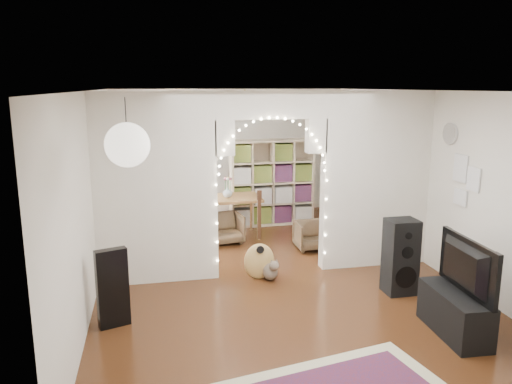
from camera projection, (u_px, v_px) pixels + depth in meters
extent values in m
plane|color=black|center=(270.00, 271.00, 7.58)|extent=(7.50, 7.50, 0.00)
cube|color=white|center=(271.00, 90.00, 7.02)|extent=(5.00, 7.50, 0.02)
cube|color=silver|center=(230.00, 152.00, 10.89)|extent=(5.00, 0.02, 2.70)
cube|color=silver|center=(389.00, 280.00, 3.71)|extent=(5.00, 0.02, 2.70)
cube|color=silver|center=(93.00, 192.00, 6.79)|extent=(0.02, 7.50, 2.70)
cube|color=silver|center=(426.00, 178.00, 7.81)|extent=(0.02, 7.50, 2.70)
cube|color=silver|center=(156.00, 189.00, 6.97)|extent=(1.70, 0.20, 2.70)
cube|color=silver|center=(375.00, 180.00, 7.64)|extent=(1.70, 0.20, 2.70)
cube|color=silver|center=(271.00, 105.00, 7.06)|extent=(1.60, 0.20, 0.40)
cube|color=white|center=(105.00, 162.00, 8.49)|extent=(0.04, 1.20, 1.40)
cylinder|color=white|center=(451.00, 134.00, 7.07)|extent=(0.03, 0.31, 0.31)
sphere|color=white|center=(127.00, 145.00, 4.43)|extent=(0.40, 0.40, 0.40)
cube|color=black|center=(113.00, 288.00, 5.77)|extent=(0.38, 0.23, 0.94)
ellipsoid|color=tan|center=(259.00, 248.00, 7.20)|extent=(0.45, 0.18, 0.54)
cube|color=black|center=(259.00, 218.00, 7.11)|extent=(0.05, 0.04, 0.62)
cube|color=black|center=(259.00, 195.00, 7.04)|extent=(0.07, 0.04, 0.13)
ellipsoid|color=brown|center=(270.00, 271.00, 7.26)|extent=(0.29, 0.39, 0.25)
sphere|color=brown|center=(274.00, 266.00, 7.10)|extent=(0.17, 0.17, 0.15)
cone|color=brown|center=(272.00, 261.00, 7.08)|extent=(0.05, 0.05, 0.05)
cone|color=brown|center=(277.00, 261.00, 7.09)|extent=(0.05, 0.05, 0.05)
cylinder|color=brown|center=(264.00, 272.00, 7.45)|extent=(0.08, 0.24, 0.08)
cube|color=black|center=(400.00, 257.00, 6.71)|extent=(0.40, 0.35, 1.03)
cylinder|color=black|center=(406.00, 277.00, 6.59)|extent=(0.30, 0.02, 0.30)
cylinder|color=black|center=(408.00, 253.00, 6.52)|extent=(0.16, 0.02, 0.16)
cylinder|color=black|center=(409.00, 236.00, 6.47)|extent=(0.09, 0.02, 0.09)
cube|color=black|center=(455.00, 313.00, 5.63)|extent=(0.45, 1.02, 0.50)
imported|color=black|center=(459.00, 266.00, 5.51)|extent=(0.20, 1.08, 0.62)
cube|color=beige|center=(272.00, 182.00, 10.05)|extent=(1.70, 0.49, 1.72)
cube|color=brown|center=(228.00, 198.00, 9.19)|extent=(1.22, 0.83, 0.05)
cylinder|color=brown|center=(202.00, 225.00, 8.85)|extent=(0.05, 0.05, 0.70)
cylinder|color=brown|center=(259.00, 221.00, 9.09)|extent=(0.05, 0.05, 0.70)
cylinder|color=brown|center=(198.00, 216.00, 9.46)|extent=(0.05, 0.05, 0.70)
cylinder|color=brown|center=(251.00, 212.00, 9.70)|extent=(0.05, 0.05, 0.70)
imported|color=white|center=(227.00, 192.00, 9.17)|extent=(0.19, 0.19, 0.19)
imported|color=brown|center=(225.00, 228.00, 8.91)|extent=(0.66, 0.67, 0.54)
imported|color=brown|center=(311.00, 235.00, 8.58)|extent=(0.52, 0.54, 0.49)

